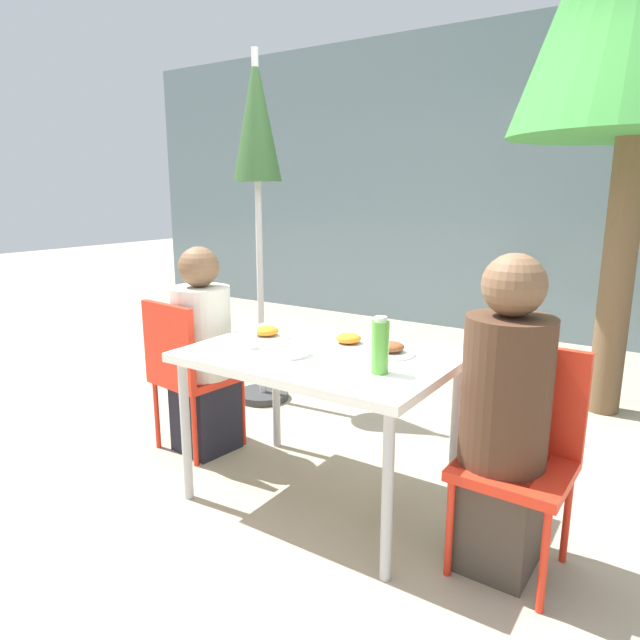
{
  "coord_description": "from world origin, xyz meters",
  "views": [
    {
      "loc": [
        1.36,
        -2.04,
        1.43
      ],
      "look_at": [
        0.0,
        0.0,
        0.87
      ],
      "focal_mm": 32.0,
      "sensor_mm": 36.0,
      "label": 1
    }
  ],
  "objects_px": {
    "person_left": "(203,356)",
    "bottle": "(380,346)",
    "chair_right": "(522,442)",
    "drinking_cup": "(248,337)",
    "chair_left": "(186,366)",
    "closed_umbrella": "(257,145)",
    "salad_bowl": "(291,350)",
    "person_right": "(503,424)"
  },
  "relations": [
    {
      "from": "drinking_cup",
      "to": "salad_bowl",
      "type": "height_order",
      "value": "drinking_cup"
    },
    {
      "from": "drinking_cup",
      "to": "closed_umbrella",
      "type": "bearing_deg",
      "value": 127.05
    },
    {
      "from": "closed_umbrella",
      "to": "drinking_cup",
      "type": "xyz_separation_m",
      "value": [
        0.75,
        -1.0,
        -0.94
      ]
    },
    {
      "from": "chair_right",
      "to": "person_right",
      "type": "distance_m",
      "value": 0.13
    },
    {
      "from": "person_left",
      "to": "bottle",
      "type": "xyz_separation_m",
      "value": [
        1.19,
        -0.2,
        0.29
      ]
    },
    {
      "from": "closed_umbrella",
      "to": "chair_left",
      "type": "bearing_deg",
      "value": -78.11
    },
    {
      "from": "chair_right",
      "to": "closed_umbrella",
      "type": "relative_size",
      "value": 0.37
    },
    {
      "from": "person_right",
      "to": "person_left",
      "type": "bearing_deg",
      "value": -2.47
    },
    {
      "from": "chair_left",
      "to": "person_left",
      "type": "distance_m",
      "value": 0.11
    },
    {
      "from": "closed_umbrella",
      "to": "drinking_cup",
      "type": "height_order",
      "value": "closed_umbrella"
    },
    {
      "from": "bottle",
      "to": "drinking_cup",
      "type": "bearing_deg",
      "value": -179.38
    },
    {
      "from": "drinking_cup",
      "to": "chair_right",
      "type": "bearing_deg",
      "value": 8.2
    },
    {
      "from": "bottle",
      "to": "salad_bowl",
      "type": "distance_m",
      "value": 0.44
    },
    {
      "from": "person_left",
      "to": "salad_bowl",
      "type": "distance_m",
      "value": 0.8
    },
    {
      "from": "drinking_cup",
      "to": "salad_bowl",
      "type": "relative_size",
      "value": 0.66
    },
    {
      "from": "bottle",
      "to": "salad_bowl",
      "type": "xyz_separation_m",
      "value": [
        -0.44,
        0.0,
        -0.09
      ]
    },
    {
      "from": "bottle",
      "to": "closed_umbrella",
      "type": "bearing_deg",
      "value": 145.27
    },
    {
      "from": "person_left",
      "to": "chair_right",
      "type": "height_order",
      "value": "person_left"
    },
    {
      "from": "chair_right",
      "to": "salad_bowl",
      "type": "xyz_separation_m",
      "value": [
        -0.96,
        -0.16,
        0.25
      ]
    },
    {
      "from": "person_right",
      "to": "salad_bowl",
      "type": "xyz_separation_m",
      "value": [
        -0.91,
        -0.09,
        0.16
      ]
    },
    {
      "from": "chair_left",
      "to": "closed_umbrella",
      "type": "distance_m",
      "value": 1.5
    },
    {
      "from": "person_left",
      "to": "person_right",
      "type": "xyz_separation_m",
      "value": [
        1.67,
        -0.11,
        0.04
      ]
    },
    {
      "from": "chair_right",
      "to": "drinking_cup",
      "type": "bearing_deg",
      "value": 9.67
    },
    {
      "from": "chair_right",
      "to": "closed_umbrella",
      "type": "distance_m",
      "value": 2.45
    },
    {
      "from": "drinking_cup",
      "to": "salad_bowl",
      "type": "xyz_separation_m",
      "value": [
        0.24,
        0.01,
        -0.03
      ]
    },
    {
      "from": "person_right",
      "to": "salad_bowl",
      "type": "height_order",
      "value": "person_right"
    },
    {
      "from": "chair_right",
      "to": "salad_bowl",
      "type": "height_order",
      "value": "chair_right"
    },
    {
      "from": "drinking_cup",
      "to": "bottle",
      "type": "bearing_deg",
      "value": 0.62
    },
    {
      "from": "person_left",
      "to": "drinking_cup",
      "type": "bearing_deg",
      "value": -15.76
    },
    {
      "from": "closed_umbrella",
      "to": "salad_bowl",
      "type": "bearing_deg",
      "value": -44.88
    },
    {
      "from": "person_left",
      "to": "chair_left",
      "type": "bearing_deg",
      "value": -121.87
    },
    {
      "from": "person_left",
      "to": "closed_umbrella",
      "type": "relative_size",
      "value": 0.5
    },
    {
      "from": "chair_left",
      "to": "salad_bowl",
      "type": "xyz_separation_m",
      "value": [
        0.81,
        -0.13,
        0.25
      ]
    },
    {
      "from": "bottle",
      "to": "salad_bowl",
      "type": "bearing_deg",
      "value": 179.75
    },
    {
      "from": "person_left",
      "to": "closed_umbrella",
      "type": "height_order",
      "value": "closed_umbrella"
    },
    {
      "from": "person_right",
      "to": "salad_bowl",
      "type": "bearing_deg",
      "value": 6.8
    },
    {
      "from": "chair_left",
      "to": "chair_right",
      "type": "relative_size",
      "value": 1.0
    },
    {
      "from": "person_right",
      "to": "drinking_cup",
      "type": "height_order",
      "value": "person_right"
    },
    {
      "from": "drinking_cup",
      "to": "chair_left",
      "type": "bearing_deg",
      "value": 166.74
    },
    {
      "from": "closed_umbrella",
      "to": "drinking_cup",
      "type": "relative_size",
      "value": 22.62
    },
    {
      "from": "chair_right",
      "to": "bottle",
      "type": "height_order",
      "value": "bottle"
    },
    {
      "from": "chair_right",
      "to": "salad_bowl",
      "type": "distance_m",
      "value": 1.01
    }
  ]
}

